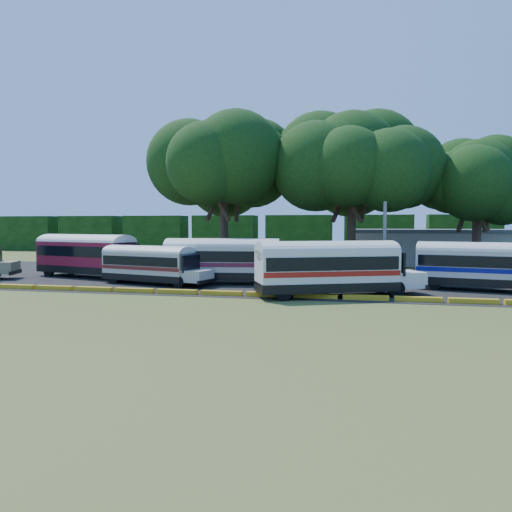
% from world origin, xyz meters
% --- Properties ---
extents(ground, '(160.00, 160.00, 0.00)m').
position_xyz_m(ground, '(0.00, 0.00, 0.00)').
color(ground, '#33511B').
rests_on(ground, ground).
extents(asphalt_strip, '(64.00, 24.00, 0.02)m').
position_xyz_m(asphalt_strip, '(1.00, 12.00, 0.01)').
color(asphalt_strip, black).
rests_on(asphalt_strip, ground).
extents(curb, '(53.70, 0.45, 0.30)m').
position_xyz_m(curb, '(-0.00, 1.00, 0.15)').
color(curb, gold).
rests_on(curb, ground).
extents(terminal_building, '(19.00, 9.00, 4.00)m').
position_xyz_m(terminal_building, '(18.00, 30.00, 2.03)').
color(terminal_building, beige).
rests_on(terminal_building, ground).
extents(treeline_backdrop, '(130.00, 4.00, 6.00)m').
position_xyz_m(treeline_backdrop, '(0.00, 48.00, 3.00)').
color(treeline_backdrop, black).
rests_on(treeline_backdrop, ground).
extents(bus_red, '(11.55, 5.68, 3.69)m').
position_xyz_m(bus_red, '(-12.81, 9.01, 2.12)').
color(bus_red, black).
rests_on(bus_red, ground).
extents(bus_cream_west, '(9.21, 4.38, 2.94)m').
position_xyz_m(bus_cream_west, '(-5.43, 5.53, 1.66)').
color(bus_cream_west, black).
rests_on(bus_cream_west, ground).
extents(bus_cream_east, '(10.83, 3.97, 3.48)m').
position_xyz_m(bus_cream_east, '(0.01, 7.18, 1.97)').
color(bus_cream_east, black).
rests_on(bus_cream_east, ground).
extents(bus_white_red, '(10.80, 6.70, 3.51)m').
position_xyz_m(bus_white_red, '(8.31, 1.99, 1.98)').
color(bus_white_red, black).
rests_on(bus_white_red, ground).
extents(bus_white_blue, '(10.41, 4.69, 3.32)m').
position_xyz_m(bus_white_blue, '(18.32, 7.14, 1.88)').
color(bus_white_blue, black).
rests_on(bus_white_blue, ground).
extents(tree_west, '(11.04, 11.04, 14.96)m').
position_xyz_m(tree_west, '(-3.17, 17.49, 10.87)').
color(tree_west, '#39271C').
rests_on(tree_west, ground).
extents(tree_center, '(11.92, 11.92, 15.04)m').
position_xyz_m(tree_center, '(9.01, 18.32, 10.63)').
color(tree_center, '#39271C').
rests_on(tree_center, ground).
extents(tree_east, '(9.86, 9.86, 12.38)m').
position_xyz_m(tree_east, '(20.40, 20.47, 8.72)').
color(tree_east, '#39271C').
rests_on(tree_east, ground).
extents(utility_pole, '(1.60, 0.30, 7.74)m').
position_xyz_m(utility_pole, '(11.89, 13.22, 3.98)').
color(utility_pole, gray).
rests_on(utility_pole, ground).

